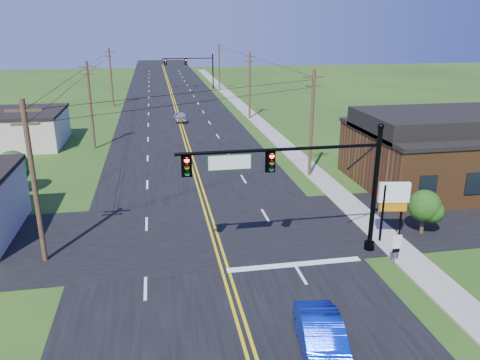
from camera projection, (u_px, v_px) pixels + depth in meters
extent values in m
plane|color=#1F4413|center=(248.00, 360.00, 18.30)|extent=(260.00, 260.00, 0.00)
cube|color=black|center=(178.00, 118.00, 64.92)|extent=(16.00, 220.00, 0.04)
cube|color=black|center=(211.00, 232.00, 29.49)|extent=(70.00, 10.00, 0.04)
cube|color=gray|center=(268.00, 130.00, 57.38)|extent=(2.00, 160.00, 0.08)
cylinder|color=black|center=(375.00, 192.00, 26.12)|extent=(0.28, 0.28, 7.20)
cylinder|color=black|center=(369.00, 246.00, 27.18)|extent=(0.60, 0.60, 0.50)
sphere|color=black|center=(381.00, 127.00, 24.94)|extent=(0.36, 0.36, 0.36)
cylinder|color=black|center=(281.00, 149.00, 24.32)|extent=(11.00, 0.18, 0.18)
cube|color=#045113|center=(230.00, 162.00, 24.04)|extent=(2.30, 0.06, 0.85)
cylinder|color=black|center=(213.00, 70.00, 93.26)|extent=(0.28, 0.28, 7.20)
cylinder|color=black|center=(213.00, 87.00, 94.33)|extent=(0.60, 0.60, 0.50)
sphere|color=black|center=(213.00, 51.00, 92.08)|extent=(0.36, 0.36, 0.36)
cylinder|color=black|center=(187.00, 58.00, 91.64)|extent=(10.00, 0.18, 0.18)
cube|color=#045113|center=(171.00, 61.00, 91.27)|extent=(2.30, 0.06, 0.85)
cube|color=brown|center=(447.00, 158.00, 37.80)|extent=(14.00, 11.00, 4.40)
cube|color=black|center=(451.00, 129.00, 37.05)|extent=(14.20, 11.20, 0.30)
cube|color=beige|center=(5.00, 130.00, 49.96)|extent=(12.00, 9.00, 3.40)
cube|color=black|center=(2.00, 113.00, 49.37)|extent=(12.20, 9.20, 0.30)
cylinder|color=#3C2B1B|center=(34.00, 184.00, 24.58)|extent=(0.28, 0.28, 9.00)
cube|color=#3C2B1B|center=(23.00, 110.00, 23.34)|extent=(1.80, 0.12, 0.12)
cube|color=#3C2B1B|center=(25.00, 124.00, 23.56)|extent=(1.40, 0.12, 0.12)
cylinder|color=#3C2B1B|center=(91.00, 106.00, 47.89)|extent=(0.28, 0.28, 9.00)
cube|color=#3C2B1B|center=(87.00, 67.00, 46.65)|extent=(1.80, 0.12, 0.12)
cube|color=#3C2B1B|center=(87.00, 74.00, 46.87)|extent=(1.40, 0.12, 0.12)
cylinder|color=#3C2B1B|center=(111.00, 77.00, 73.07)|extent=(0.28, 0.28, 9.00)
cube|color=#3C2B1B|center=(109.00, 52.00, 71.83)|extent=(1.80, 0.12, 0.12)
cube|color=#3C2B1B|center=(109.00, 56.00, 72.05)|extent=(1.40, 0.12, 0.12)
cylinder|color=#3C2B1B|center=(312.00, 125.00, 39.06)|extent=(0.28, 0.28, 9.00)
cube|color=#3C2B1B|center=(314.00, 77.00, 37.82)|extent=(1.80, 0.12, 0.12)
cube|color=#3C2B1B|center=(314.00, 86.00, 38.04)|extent=(1.40, 0.12, 0.12)
cylinder|color=#3C2B1B|center=(250.00, 86.00, 63.30)|extent=(0.28, 0.28, 9.00)
cube|color=#3C2B1B|center=(250.00, 56.00, 62.06)|extent=(1.80, 0.12, 0.12)
cube|color=#3C2B1B|center=(250.00, 61.00, 62.28)|extent=(1.40, 0.12, 0.12)
cylinder|color=#3C2B1B|center=(219.00, 67.00, 91.28)|extent=(0.28, 0.28, 9.00)
cube|color=#3C2B1B|center=(219.00, 46.00, 90.04)|extent=(1.80, 0.12, 0.12)
cube|color=#3C2B1B|center=(219.00, 50.00, 90.26)|extent=(1.40, 0.12, 0.12)
cylinder|color=#3C2B1B|center=(358.00, 150.00, 44.98)|extent=(0.24, 0.24, 1.85)
sphere|color=#1A3F0F|center=(359.00, 133.00, 44.45)|extent=(3.00, 3.00, 3.00)
cylinder|color=#3C2B1B|center=(422.00, 224.00, 29.17)|extent=(0.24, 0.24, 1.32)
sphere|color=#1A3F0F|center=(425.00, 206.00, 28.79)|extent=(2.00, 2.00, 2.00)
cylinder|color=#3C2B1B|center=(15.00, 183.00, 36.19)|extent=(0.24, 0.24, 1.54)
sphere|color=#1A3F0F|center=(13.00, 166.00, 35.74)|extent=(2.40, 2.40, 2.40)
imported|color=#0826B6|center=(322.00, 341.00, 18.20)|extent=(2.26, 4.87, 1.55)
imported|color=#ADACB1|center=(180.00, 117.00, 62.63)|extent=(1.84, 4.00, 1.33)
cylinder|color=slate|center=(396.00, 248.00, 25.15)|extent=(0.07, 0.07, 2.12)
cube|color=white|center=(397.00, 238.00, 24.93)|extent=(0.53, 0.04, 0.29)
cube|color=white|center=(397.00, 244.00, 25.05)|extent=(0.53, 0.04, 0.53)
cube|color=black|center=(396.00, 251.00, 25.17)|extent=(0.43, 0.04, 0.21)
cylinder|color=slate|center=(379.00, 204.00, 31.32)|extent=(0.07, 0.07, 2.03)
cylinder|color=#B40A0C|center=(380.00, 194.00, 31.05)|extent=(0.77, 0.06, 0.77)
cylinder|color=black|center=(382.00, 214.00, 27.68)|extent=(0.16, 0.16, 3.64)
cylinder|color=black|center=(401.00, 212.00, 27.89)|extent=(0.16, 0.16, 3.64)
cube|color=white|center=(394.00, 192.00, 27.37)|extent=(1.84, 0.55, 1.21)
cube|color=#CC720C|center=(393.00, 207.00, 27.66)|extent=(1.63, 0.49, 0.51)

